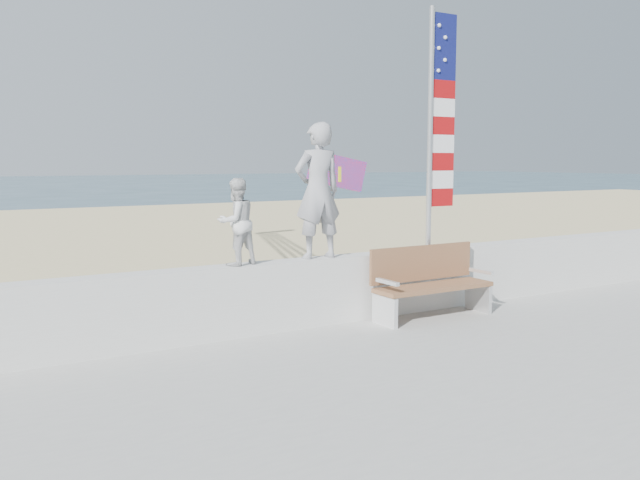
{
  "coord_description": "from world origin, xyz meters",
  "views": [
    {
      "loc": [
        -4.33,
        -5.72,
        2.38
      ],
      "look_at": [
        0.2,
        1.8,
        1.35
      ],
      "focal_mm": 38.0,
      "sensor_mm": 36.0,
      "label": 1
    }
  ],
  "objects_px": {
    "flag": "(437,119)",
    "bench": "(430,281)",
    "adult": "(318,191)",
    "child": "(236,222)"
  },
  "relations": [
    {
      "from": "bench",
      "to": "flag",
      "type": "relative_size",
      "value": 0.51
    },
    {
      "from": "adult",
      "to": "child",
      "type": "height_order",
      "value": "adult"
    },
    {
      "from": "flag",
      "to": "bench",
      "type": "bearing_deg",
      "value": -135.98
    },
    {
      "from": "bench",
      "to": "child",
      "type": "bearing_deg",
      "value": 170.62
    },
    {
      "from": "flag",
      "to": "child",
      "type": "bearing_deg",
      "value": 180.0
    },
    {
      "from": "child",
      "to": "flag",
      "type": "height_order",
      "value": "flag"
    },
    {
      "from": "adult",
      "to": "bench",
      "type": "bearing_deg",
      "value": 167.67
    },
    {
      "from": "adult",
      "to": "bench",
      "type": "distance_m",
      "value": 2.08
    },
    {
      "from": "child",
      "to": "flag",
      "type": "relative_size",
      "value": 0.31
    },
    {
      "from": "adult",
      "to": "flag",
      "type": "height_order",
      "value": "flag"
    }
  ]
}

